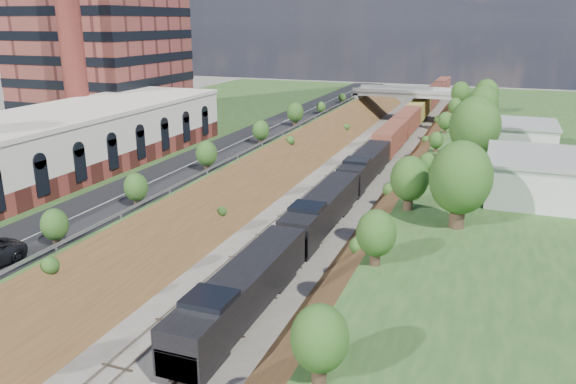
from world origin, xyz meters
name	(u,v)px	position (x,y,z in m)	size (l,w,h in m)	color
platform_left	(119,157)	(-33.00, 60.00, 2.50)	(44.00, 180.00, 5.00)	#2D4D1F
embankment_left	(254,188)	(-11.00, 60.00, 0.00)	(7.07, 180.00, 7.07)	brown
embankment_right	(416,206)	(11.00, 60.00, 0.00)	(7.07, 180.00, 7.07)	brown
rail_left_track	(312,194)	(-2.60, 60.00, 0.09)	(1.58, 180.00, 0.18)	gray
rail_right_track	(350,198)	(2.60, 60.00, 0.09)	(1.58, 180.00, 0.18)	gray
road	(223,150)	(-15.50, 60.00, 5.05)	(8.00, 180.00, 0.10)	black
guardrail	(250,149)	(-11.40, 59.80, 5.55)	(0.10, 171.00, 0.70)	#99999E
commercial_building	(26,151)	(-28.00, 38.00, 8.51)	(14.30, 62.30, 7.00)	maroon
overpass	(408,99)	(0.00, 122.00, 4.92)	(24.50, 8.30, 7.40)	gray
white_building_near	(535,177)	(23.50, 52.00, 7.00)	(9.00, 12.00, 4.00)	silver
white_building_far	(523,138)	(23.00, 74.00, 6.80)	(8.00, 10.00, 3.60)	silver
tree_right_large	(461,178)	(17.00, 40.00, 9.38)	(5.25, 5.25, 7.61)	#473323
tree_left_crest	(12,243)	(-11.80, 20.00, 7.04)	(2.45, 2.45, 3.55)	#473323
freight_train	(405,123)	(2.60, 102.77, 2.73)	(3.25, 164.92, 4.80)	black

